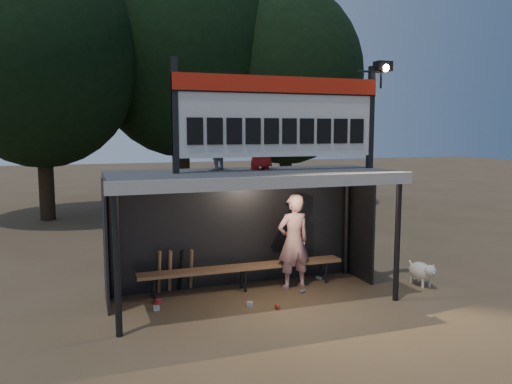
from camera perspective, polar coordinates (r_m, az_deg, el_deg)
ground at (r=9.22m, az=-0.36°, el=-12.14°), size 80.00×80.00×0.00m
player at (r=9.65m, az=4.31°, el=-5.64°), size 0.71×0.51×1.83m
child_a at (r=8.98m, az=-4.90°, el=5.46°), size 0.57×0.57×0.94m
child_b at (r=9.15m, az=0.53°, el=6.09°), size 0.57×0.39×1.12m
dugout_shelter at (r=9.02m, az=-0.87°, el=-0.51°), size 5.10×2.08×2.32m
scoreboard_assembly at (r=8.90m, az=3.08°, el=8.92°), size 4.10×0.27×1.99m
bench at (r=9.59m, az=-1.44°, el=-8.68°), size 4.00×0.35×0.48m
tree_left at (r=18.45m, az=-23.48°, el=14.19°), size 6.46×6.46×9.27m
tree_mid at (r=20.35m, az=-8.52°, el=15.80°), size 7.22×7.22×10.36m
tree_right at (r=20.42m, az=3.47°, el=13.07°), size 6.08×6.08×8.72m
dog at (r=10.43m, az=18.44°, el=-8.62°), size 0.36×0.81×0.49m
bats at (r=9.56m, az=-9.20°, el=-8.84°), size 0.69×0.36×0.84m
litter at (r=9.19m, az=-1.29°, el=-11.98°), size 3.49×1.41×0.08m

